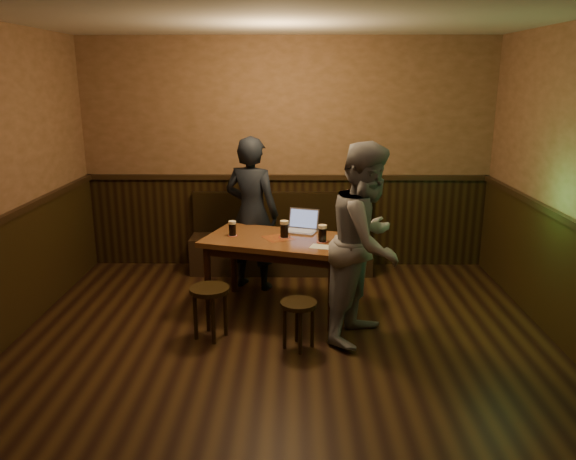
# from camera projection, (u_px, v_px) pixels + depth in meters

# --- Properties ---
(room) EXTENTS (5.04, 6.04, 2.84)m
(room) POSITION_uv_depth(u_px,v_px,m) (282.00, 231.00, 4.26)
(room) COLOR black
(room) RESTS_ON ground
(bench) EXTENTS (2.20, 0.50, 0.95)m
(bench) POSITION_uv_depth(u_px,v_px,m) (282.00, 246.00, 6.93)
(bench) COLOR black
(bench) RESTS_ON ground
(pub_table) EXTENTS (1.62, 1.21, 0.77)m
(pub_table) POSITION_uv_depth(u_px,v_px,m) (278.00, 248.00, 5.64)
(pub_table) COLOR brown
(pub_table) RESTS_ON ground
(stool_left) EXTENTS (0.46, 0.46, 0.49)m
(stool_left) POSITION_uv_depth(u_px,v_px,m) (210.00, 298.00, 5.10)
(stool_left) COLOR black
(stool_left) RESTS_ON ground
(stool_right) EXTENTS (0.36, 0.36, 0.44)m
(stool_right) POSITION_uv_depth(u_px,v_px,m) (299.00, 311.00, 4.91)
(stool_right) COLOR black
(stool_right) RESTS_ON ground
(pint_left) EXTENTS (0.10, 0.10, 0.16)m
(pint_left) POSITION_uv_depth(u_px,v_px,m) (232.00, 228.00, 5.67)
(pint_left) COLOR maroon
(pint_left) RESTS_ON pub_table
(pint_mid) EXTENTS (0.11, 0.11, 0.18)m
(pint_mid) POSITION_uv_depth(u_px,v_px,m) (284.00, 229.00, 5.60)
(pint_mid) COLOR maroon
(pint_mid) RESTS_ON pub_table
(pint_right) EXTENTS (0.11, 0.11, 0.17)m
(pint_right) POSITION_uv_depth(u_px,v_px,m) (322.00, 233.00, 5.46)
(pint_right) COLOR maroon
(pint_right) RESTS_ON pub_table
(laptop) EXTENTS (0.38, 0.34, 0.23)m
(laptop) POSITION_uv_depth(u_px,v_px,m) (302.00, 226.00, 5.84)
(laptop) COLOR silver
(laptop) RESTS_ON pub_table
(menu) EXTENTS (0.25, 0.21, 0.00)m
(menu) POSITION_uv_depth(u_px,v_px,m) (322.00, 247.00, 5.31)
(menu) COLOR silver
(menu) RESTS_ON pub_table
(person_suit) EXTENTS (0.73, 0.61, 1.72)m
(person_suit) POSITION_uv_depth(u_px,v_px,m) (252.00, 214.00, 6.23)
(person_suit) COLOR black
(person_suit) RESTS_ON ground
(person_grey) EXTENTS (1.02, 1.09, 1.80)m
(person_grey) POSITION_uv_depth(u_px,v_px,m) (367.00, 243.00, 5.00)
(person_grey) COLOR gray
(person_grey) RESTS_ON ground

